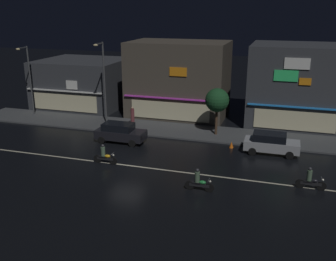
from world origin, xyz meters
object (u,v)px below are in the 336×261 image
Objects in this scene: traffic_cone at (231,145)px; streetlamp_west at (28,75)px; streetlamp_mid at (103,78)px; pedestrian_on_sidewalk at (133,117)px; parked_car_near_kerb at (271,143)px; parked_car_trailing at (120,132)px; motorcycle_following at (199,182)px; motorcycle_lead at (310,180)px; motorcycle_opposite_lane at (104,156)px.

streetlamp_west is at bearing 170.77° from traffic_cone.
streetlamp_mid is 13.90m from traffic_cone.
parked_car_near_kerb is (13.34, -3.52, -0.14)m from pedestrian_on_sidewalk.
parked_car_near_kerb is 3.25m from traffic_cone.
pedestrian_on_sidewalk is at bearing 98.42° from parked_car_trailing.
motorcycle_following is at bearing -116.50° from parked_car_near_kerb.
parked_car_trailing is at bearing 152.65° from pedestrian_on_sidewalk.
motorcycle_following is (-6.83, -2.33, 0.00)m from motorcycle_lead.
motorcycle_opposite_lane is at bearing -153.65° from parked_car_near_kerb.
parked_car_trailing reaches higher than motorcycle_following.
streetlamp_west is at bearing -37.58° from motorcycle_opposite_lane.
motorcycle_opposite_lane is (-11.82, -5.86, -0.24)m from parked_car_near_kerb.
motorcycle_opposite_lane is at bearing -64.60° from streetlamp_mid.
motorcycle_following is at bearing 161.94° from motorcycle_opposite_lane.
motorcycle_lead is at bearing -64.85° from parked_car_near_kerb.
parked_car_trailing is at bearing -21.53° from streetlamp_west.
pedestrian_on_sidewalk is 0.43× the size of parked_car_trailing.
motorcycle_lead is (27.85, -9.74, -3.79)m from streetlamp_west.
motorcycle_lead is (15.42, -4.83, -0.24)m from parked_car_trailing.
parked_car_near_kerb is (25.10, -3.89, -3.55)m from streetlamp_west.
parked_car_near_kerb reaches higher than motorcycle_lead.
parked_car_near_kerb is at bearing -154.97° from motorcycle_opposite_lane.
traffic_cone is at bearing -49.88° from motorcycle_lead.
parked_car_near_kerb reaches higher than traffic_cone.
motorcycle_following is at bearing -177.42° from pedestrian_on_sidewalk.
parked_car_trailing reaches higher than motorcycle_lead.
parked_car_trailing is 4.92m from motorcycle_opposite_lane.
motorcycle_following is at bearing -29.87° from streetlamp_west.
parked_car_near_kerb is 12.71m from parked_car_trailing.
parked_car_trailing is at bearing -171.96° from traffic_cone.
motorcycle_following is 3.45× the size of traffic_cone.
parked_car_near_kerb reaches higher than motorcycle_following.
motorcycle_opposite_lane reaches higher than traffic_cone.
motorcycle_lead is at bearing -156.00° from pedestrian_on_sidewalk.
pedestrian_on_sidewalk reaches higher than traffic_cone.
traffic_cone is at bearing -9.23° from streetlamp_west.
streetlamp_mid reaches higher than parked_car_near_kerb.
parked_car_trailing is (12.43, -4.90, -3.55)m from streetlamp_west.
parked_car_trailing is 2.26× the size of motorcycle_opposite_lane.
pedestrian_on_sidewalk reaches higher than motorcycle_opposite_lane.
streetlamp_mid is 16.80m from parked_car_near_kerb.
parked_car_near_kerb is at bearing 4.59° from parked_car_trailing.
parked_car_trailing is (-12.67, -1.02, 0.00)m from parked_car_near_kerb.
motorcycle_lead reaches higher than traffic_cone.
parked_car_near_kerb is 7.82× the size of traffic_cone.
pedestrian_on_sidewalk is at bearing 162.52° from traffic_cone.
motorcycle_opposite_lane is (-7.74, 2.33, 0.00)m from motorcycle_following.
streetlamp_west is at bearing 52.47° from pedestrian_on_sidewalk.
traffic_cone is (-3.18, 0.32, -0.59)m from parked_car_near_kerb.
motorcycle_lead is 1.00× the size of motorcycle_following.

